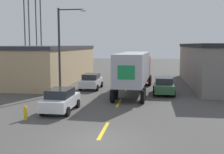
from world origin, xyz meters
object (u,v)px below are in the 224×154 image
at_px(parked_car_left_far, 91,81).
at_px(fire_hydrant, 25,113).
at_px(parked_car_left_near, 61,100).
at_px(parked_car_right_mid, 164,86).
at_px(semi_truck, 135,68).
at_px(street_lamp, 63,45).

bearing_deg(parked_car_left_far, fire_hydrant, -96.62).
bearing_deg(parked_car_left_near, parked_car_right_mid, 46.69).
xyz_separation_m(parked_car_right_mid, fire_hydrant, (-8.83, -10.27, -0.38)).
bearing_deg(parked_car_left_far, parked_car_right_mid, -17.16).
height_order(semi_truck, parked_car_left_near, semi_truck).
distance_m(street_lamp, fire_hydrant, 9.95).
bearing_deg(semi_truck, street_lamp, -156.93).
distance_m(semi_truck, parked_car_left_far, 5.00).
xyz_separation_m(parked_car_left_far, parked_car_right_mid, (7.38, -2.28, 0.00)).
xyz_separation_m(street_lamp, fire_hydrant, (0.45, -9.01, -4.18)).
distance_m(parked_car_left_far, parked_car_right_mid, 7.72).
bearing_deg(fire_hydrant, parked_car_right_mid, 49.29).
height_order(parked_car_left_near, parked_car_left_far, same).
height_order(semi_truck, parked_car_left_far, semi_truck).
bearing_deg(semi_truck, parked_car_left_near, -114.45).
xyz_separation_m(parked_car_right_mid, street_lamp, (-9.29, -1.25, 3.80)).
bearing_deg(fire_hydrant, parked_car_left_far, 83.38).
xyz_separation_m(semi_truck, street_lamp, (-6.54, -2.41, 2.30)).
distance_m(parked_car_left_far, street_lamp, 5.53).
bearing_deg(semi_truck, fire_hydrant, -115.23).
height_order(semi_truck, fire_hydrant, semi_truck).
bearing_deg(parked_car_left_far, parked_car_left_near, -90.00).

